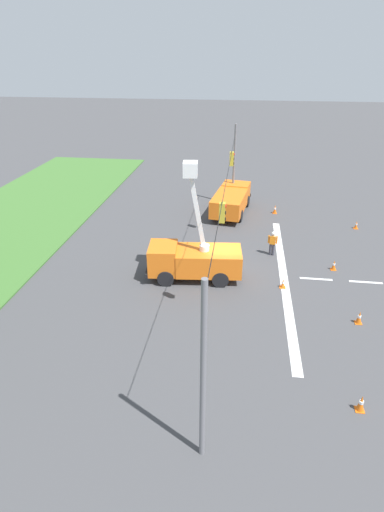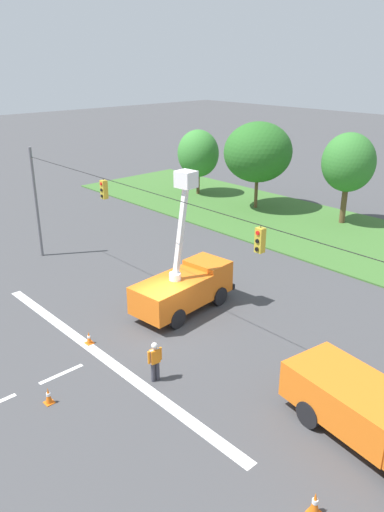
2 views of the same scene
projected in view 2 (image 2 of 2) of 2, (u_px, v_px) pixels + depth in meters
The scene contains 13 objects.
ground_plane at pixel (167, 327), 24.53m from camera, with size 200.00×200.00×0.00m, color #424244.
grass_verge at pixel (359, 241), 35.85m from camera, with size 56.00×12.00×0.10m, color #3D6B2D.
lane_markings at pixel (72, 369), 21.21m from camera, with size 17.60×15.25×0.01m.
signal_gantry at pixel (167, 247), 22.91m from camera, with size 26.20×0.33×7.20m.
tree_far_west at pixel (198, 153), 46.76m from camera, with size 3.99×3.79×6.15m.
tree_west at pixel (258, 152), 41.91m from camera, with size 5.57×6.01×7.44m.
tree_centre at pixel (349, 163), 37.97m from camera, with size 4.07×4.05×7.15m.
utility_truck_bucket_lift at pixel (184, 285), 25.75m from camera, with size 2.79×5.99×7.32m.
utility_truck_support_near at pixel (375, 414), 16.73m from camera, with size 6.90×3.41×2.01m.
road_worker at pixel (155, 359), 20.13m from camera, with size 0.29×0.64×1.77m.
traffic_cone_foreground_right at pixel (315, 503), 14.39m from camera, with size 0.36×0.36×0.76m.
traffic_cone_mid_left at pixel (48, 396), 19.02m from camera, with size 0.36×0.36×0.69m.
traffic_cone_lane_edge_b at pixel (89, 338), 23.03m from camera, with size 0.36×0.36×0.61m.
Camera 2 is at (16.62, -13.68, 12.34)m, focal length 35.00 mm.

